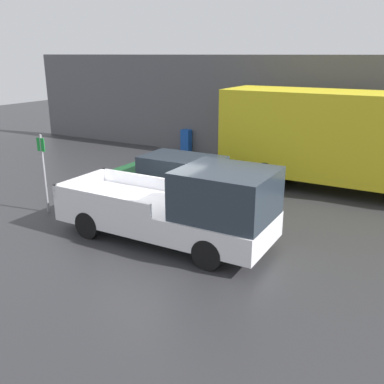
# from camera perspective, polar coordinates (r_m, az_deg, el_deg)

# --- Properties ---
(ground_plane) EXTENTS (60.00, 60.00, 0.00)m
(ground_plane) POSITION_cam_1_polar(r_m,az_deg,el_deg) (11.88, -5.99, -5.42)
(ground_plane) COLOR #2D2D30
(building_wall) EXTENTS (28.00, 0.15, 4.66)m
(building_wall) POSITION_cam_1_polar(r_m,az_deg,el_deg) (19.78, 10.53, 10.79)
(building_wall) COLOR #56565B
(building_wall) RESTS_ON ground
(pickup_truck) EXTENTS (5.76, 2.10, 2.13)m
(pickup_truck) POSITION_cam_1_polar(r_m,az_deg,el_deg) (10.82, -1.08, -2.11)
(pickup_truck) COLOR silver
(pickup_truck) RESTS_ON ground
(car) EXTENTS (4.81, 1.89, 1.48)m
(car) POSITION_cam_1_polar(r_m,az_deg,el_deg) (14.29, -1.59, 1.95)
(car) COLOR #1E592D
(car) RESTS_ON ground
(delivery_truck) EXTENTS (8.39, 2.57, 3.47)m
(delivery_truck) POSITION_cam_1_polar(r_m,az_deg,el_deg) (16.06, 17.88, 6.90)
(delivery_truck) COLOR gold
(delivery_truck) RESTS_ON ground
(parking_sign) EXTENTS (0.30, 0.07, 2.44)m
(parking_sign) POSITION_cam_1_polar(r_m,az_deg,el_deg) (13.65, -19.15, 2.85)
(parking_sign) COLOR gray
(parking_sign) RESTS_ON ground
(newspaper_box) EXTENTS (0.45, 0.40, 1.11)m
(newspaper_box) POSITION_cam_1_polar(r_m,az_deg,el_deg) (21.52, -0.77, 6.85)
(newspaper_box) COLOR #194CB2
(newspaper_box) RESTS_ON ground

